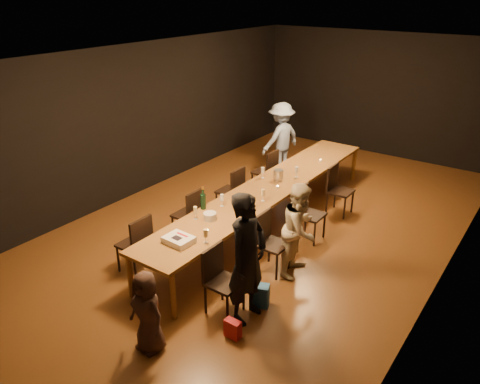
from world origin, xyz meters
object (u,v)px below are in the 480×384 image
Objects in this scene: chair_right_3 at (341,191)px; champagne_bottle at (203,198)px; man_blue at (281,138)px; chair_right_0 at (224,282)px; chair_left_1 at (187,214)px; chair_right_1 at (273,244)px; chair_left_0 at (134,243)px; ice_bucket at (278,175)px; child at (147,312)px; table at (268,190)px; woman_tan at (300,229)px; plate_stack at (210,216)px; woman_birthday at (247,259)px; chair_left_2 at (230,191)px; birthday_cake at (179,240)px; chair_left_3 at (264,171)px; chair_right_2 at (311,214)px.

champagne_bottle is (-1.23, -2.53, 0.48)m from chair_right_3.
chair_right_0 is at bearing 36.94° from man_blue.
chair_right_1 is at bearing -90.00° from chair_left_1.
chair_right_3 is 1.00× the size of chair_left_0.
ice_bucket is at bearing -27.63° from chair_left_1.
child is 5.31× the size of ice_bucket.
chair_right_3 reaches higher than table.
woman_tan is 7.27× the size of plate_stack.
chair_right_0 is at bearing 161.80° from woman_tan.
woman_birthday is at bearing 105.90° from chair_right_0.
plate_stack is (0.79, -1.56, 0.34)m from chair_left_2.
chair_left_0 reaches higher than birthday_cake.
ice_bucket reaches higher than birthday_cake.
chair_left_0 is (-1.70, -1.20, 0.00)m from chair_right_1.
chair_left_3 is at bearing -144.69° from chair_right_1.
chair_right_3 is at bearing -54.78° from chair_left_2.
chair_left_1 is at bearing 90.75° from woman_tan.
ice_bucket is (0.82, 2.77, 0.38)m from chair_left_0.
woman_birthday is (0.30, -3.51, 0.42)m from chair_right_3.
man_blue is (-2.05, 2.43, 0.34)m from chair_right_2.
chair_right_0 is 1.00× the size of chair_left_1.
chair_left_2 is 1.49m from champagne_bottle.
table is 6.45× the size of chair_left_3.
woman_birthday is at bearing -150.36° from chair_left_3.
chair_right_2 is at bearing 180.00° from chair_right_1.
chair_left_2 is 0.88× the size of child.
child is (1.38, -1.07, 0.06)m from chair_left_0.
chair_right_1 is 1.00× the size of chair_right_2.
chair_right_2 is at bearing 7.56° from woman_birthday.
man_blue is at bearing -156.95° from chair_right_0.
woman_birthday is at bearing 7.39° from chair_right_2.
woman_birthday reaches higher than champagne_bottle.
chair_right_1 is at bearing 5.92° from champagne_bottle.
birthday_cake is 1.11m from champagne_bottle.
woman_birthday reaches higher than child.
chair_right_0 and chair_left_3 have the same top height.
man_blue is at bearing -139.75° from chair_right_2.
birthday_cake is 2.03× the size of plate_stack.
woman_tan is (2.02, -0.98, 0.25)m from chair_left_2.
birthday_cake is at bearing -35.69° from chair_right_1.
chair_right_2 is 1.70m from chair_left_2.
ice_bucket is (-0.03, 0.37, 0.15)m from table.
chair_left_2 reaches higher than plate_stack.
chair_left_1 is 0.93m from plate_stack.
chair_left_0 is 1.26m from champagne_bottle.
chair_left_1 and chair_left_2 have the same top height.
table is 4.17× the size of woman_tan.
plate_stack is (-0.91, 0.84, 0.34)m from chair_right_0.
chair_left_2 is 0.57× the size of man_blue.
man_blue reaches higher than chair_right_2.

